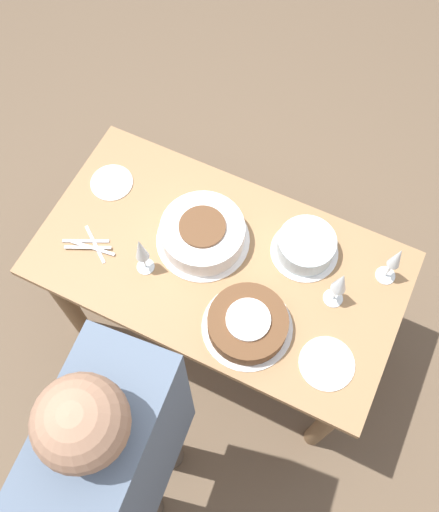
% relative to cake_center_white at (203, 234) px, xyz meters
% --- Properties ---
extents(ground_plane, '(12.00, 12.00, 0.00)m').
position_rel_cake_center_white_xyz_m(ground_plane, '(0.09, -0.05, -0.78)').
color(ground_plane, brown).
extents(dining_table, '(1.32, 0.71, 0.73)m').
position_rel_cake_center_white_xyz_m(dining_table, '(0.09, -0.05, -0.19)').
color(dining_table, '#9E754C').
rests_on(dining_table, ground_plane).
extents(cake_center_white, '(0.34, 0.34, 0.11)m').
position_rel_cake_center_white_xyz_m(cake_center_white, '(0.00, 0.00, 0.00)').
color(cake_center_white, white).
rests_on(cake_center_white, dining_table).
extents(cake_front_chocolate, '(0.31, 0.31, 0.09)m').
position_rel_cake_center_white_xyz_m(cake_front_chocolate, '(0.28, -0.23, -0.01)').
color(cake_front_chocolate, white).
rests_on(cake_front_chocolate, dining_table).
extents(cake_back_decorated, '(0.25, 0.25, 0.09)m').
position_rel_cake_center_white_xyz_m(cake_back_decorated, '(0.35, 0.12, -0.00)').
color(cake_back_decorated, white).
rests_on(cake_back_decorated, dining_table).
extents(wine_glass_near, '(0.07, 0.07, 0.20)m').
position_rel_cake_center_white_xyz_m(wine_glass_near, '(0.51, -0.01, 0.09)').
color(wine_glass_near, silver).
rests_on(wine_glass_near, dining_table).
extents(wine_glass_far, '(0.07, 0.07, 0.21)m').
position_rel_cake_center_white_xyz_m(wine_glass_far, '(0.64, 0.15, 0.09)').
color(wine_glass_far, silver).
rests_on(wine_glass_far, dining_table).
extents(wine_glass_extra, '(0.06, 0.06, 0.21)m').
position_rel_cake_center_white_xyz_m(wine_glass_extra, '(-0.14, -0.19, 0.09)').
color(wine_glass_extra, silver).
rests_on(wine_glass_extra, dining_table).
extents(dessert_plate_left, '(0.16, 0.16, 0.01)m').
position_rel_cake_center_white_xyz_m(dessert_plate_left, '(-0.42, 0.07, -0.05)').
color(dessert_plate_left, white).
rests_on(dessert_plate_left, dining_table).
extents(dessert_plate_right, '(0.19, 0.19, 0.01)m').
position_rel_cake_center_white_xyz_m(dessert_plate_right, '(0.57, -0.23, -0.05)').
color(dessert_plate_right, white).
rests_on(dessert_plate_right, dining_table).
extents(fork_pile, '(0.20, 0.12, 0.01)m').
position_rel_cake_center_white_xyz_m(fork_pile, '(-0.36, -0.20, -0.04)').
color(fork_pile, silver).
rests_on(fork_pile, dining_table).
extents(person_cutting, '(0.25, 0.42, 1.63)m').
position_rel_cake_center_white_xyz_m(person_cutting, '(0.17, -0.78, 0.20)').
color(person_cutting, '#4C4238').
rests_on(person_cutting, ground_plane).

